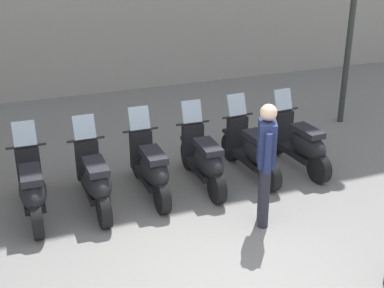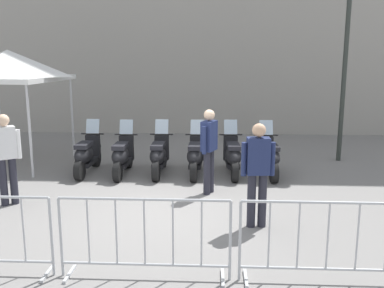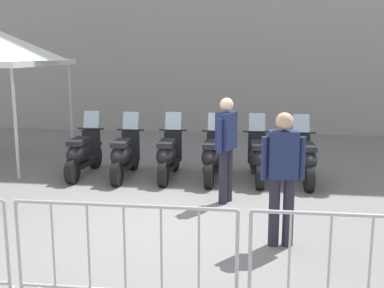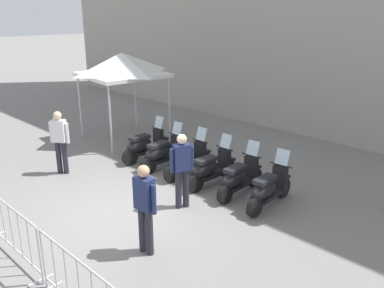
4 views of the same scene
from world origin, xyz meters
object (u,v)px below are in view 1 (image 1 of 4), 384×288
object	(u,v)px
motorcycle_0	(32,188)
motorcycle_4	(253,151)
motorcycle_1	(95,180)
motorcycle_3	(204,160)
motorcycle_5	(300,144)
officer_mid_plaza	(266,158)
motorcycle_2	(151,168)

from	to	relation	value
motorcycle_0	motorcycle_4	bearing A→B (deg)	8.17
motorcycle_1	motorcycle_4	distance (m)	2.58
motorcycle_3	motorcycle_5	xyz separation A→B (m)	(1.71, 0.22, 0.00)
motorcycle_4	motorcycle_1	bearing A→B (deg)	-170.30
motorcycle_3	motorcycle_4	distance (m)	0.87
motorcycle_3	officer_mid_plaza	size ratio (longest dim) A/B	1.00
motorcycle_1	officer_mid_plaza	world-z (taller)	officer_mid_plaza
motorcycle_1	motorcycle_2	world-z (taller)	same
motorcycle_5	motorcycle_1	bearing A→B (deg)	-171.57
motorcycle_0	officer_mid_plaza	xyz separation A→B (m)	(3.04, -0.93, 0.53)
motorcycle_1	motorcycle_5	world-z (taller)	same
motorcycle_0	motorcycle_2	xyz separation A→B (m)	(1.70, 0.24, 0.00)
motorcycle_1	motorcycle_2	size ratio (longest dim) A/B	1.00
motorcycle_0	motorcycle_5	world-z (taller)	same
motorcycle_1	motorcycle_3	bearing A→B (deg)	9.43
motorcycle_3	motorcycle_5	world-z (taller)	same
motorcycle_0	motorcycle_3	size ratio (longest dim) A/B	1.00
motorcycle_3	motorcycle_2	bearing A→B (deg)	-173.45
motorcycle_2	officer_mid_plaza	world-z (taller)	officer_mid_plaza
motorcycle_3	motorcycle_4	world-z (taller)	same
motorcycle_2	motorcycle_1	bearing A→B (deg)	-167.70
officer_mid_plaza	motorcycle_5	bearing A→B (deg)	50.71
motorcycle_2	motorcycle_4	xyz separation A→B (m)	(1.70, 0.25, 0.00)
officer_mid_plaza	motorcycle_1	bearing A→B (deg)	155.74
motorcycle_2	officer_mid_plaza	bearing A→B (deg)	-41.01
motorcycle_3	officer_mid_plaza	distance (m)	1.46
motorcycle_2	motorcycle_3	bearing A→B (deg)	6.55
motorcycle_5	officer_mid_plaza	size ratio (longest dim) A/B	0.99
motorcycle_3	motorcycle_0	bearing A→B (deg)	-172.53
motorcycle_1	motorcycle_2	bearing A→B (deg)	12.30
motorcycle_0	motorcycle_2	bearing A→B (deg)	7.92
motorcycle_0	motorcycle_2	distance (m)	1.72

